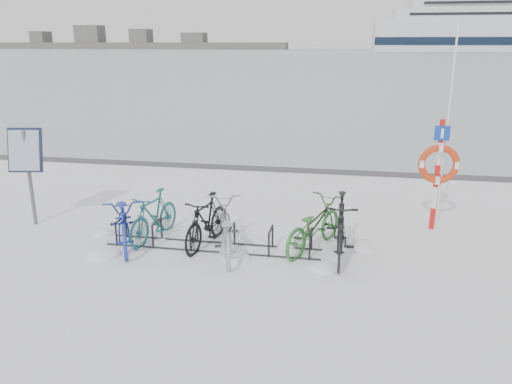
% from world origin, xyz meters
% --- Properties ---
extents(ground, '(900.00, 900.00, 0.00)m').
position_xyz_m(ground, '(0.00, 0.00, 0.00)').
color(ground, white).
rests_on(ground, ground).
extents(ice_sheet, '(400.00, 298.00, 0.02)m').
position_xyz_m(ice_sheet, '(0.00, 155.00, 0.01)').
color(ice_sheet, '#AAB9C0').
rests_on(ice_sheet, ground).
extents(quay_edge, '(400.00, 0.25, 0.10)m').
position_xyz_m(quay_edge, '(0.00, 5.90, 0.05)').
color(quay_edge, '#3F3F42').
rests_on(quay_edge, ground).
extents(bike_rack, '(4.00, 0.48, 0.46)m').
position_xyz_m(bike_rack, '(0.00, 0.00, 0.18)').
color(bike_rack, black).
rests_on(bike_rack, ground).
extents(info_board, '(0.71, 0.36, 2.03)m').
position_xyz_m(info_board, '(-3.99, 0.54, 1.46)').
color(info_board, '#595B5E').
rests_on(info_board, ground).
extents(lifebuoy_station, '(0.78, 0.22, 4.06)m').
position_xyz_m(lifebuoy_station, '(4.14, 1.71, 1.36)').
color(lifebuoy_station, red).
rests_on(lifebuoy_station, ground).
extents(shoreline, '(180.00, 12.00, 9.50)m').
position_xyz_m(shoreline, '(-122.02, 260.00, 2.79)').
color(shoreline, '#464646').
rests_on(shoreline, ground).
extents(bike_0, '(1.50, 2.09, 1.04)m').
position_xyz_m(bike_0, '(-1.67, -0.13, 0.52)').
color(bike_0, '#1E319D').
rests_on(bike_0, ground).
extents(bike_1, '(0.78, 1.68, 0.97)m').
position_xyz_m(bike_1, '(-1.24, 0.27, 0.49)').
color(bike_1, '#1D6368').
rests_on(bike_1, ground).
extents(bike_2, '(0.78, 1.70, 0.99)m').
position_xyz_m(bike_2, '(-0.16, 0.14, 0.49)').
color(bike_2, black).
rests_on(bike_2, ground).
extents(bike_3, '(1.16, 1.99, 0.99)m').
position_xyz_m(bike_3, '(0.29, -0.19, 0.49)').
color(bike_3, '#95989C').
rests_on(bike_3, ground).
extents(bike_4, '(1.39, 1.94, 0.97)m').
position_xyz_m(bike_4, '(1.82, 0.32, 0.48)').
color(bike_4, '#2C692C').
rests_on(bike_4, ground).
extents(bike_5, '(0.54, 1.90, 1.14)m').
position_xyz_m(bike_5, '(2.31, 0.03, 0.57)').
color(bike_5, black).
rests_on(bike_5, ground).
extents(snow_drifts, '(5.47, 1.64, 0.22)m').
position_xyz_m(snow_drifts, '(-0.02, -0.18, 0.00)').
color(snow_drifts, white).
rests_on(snow_drifts, ground).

